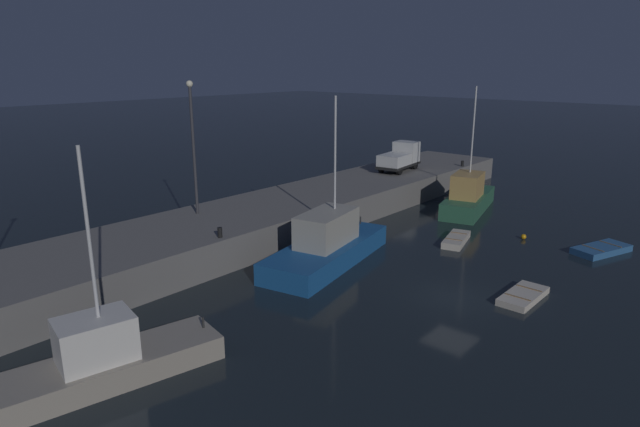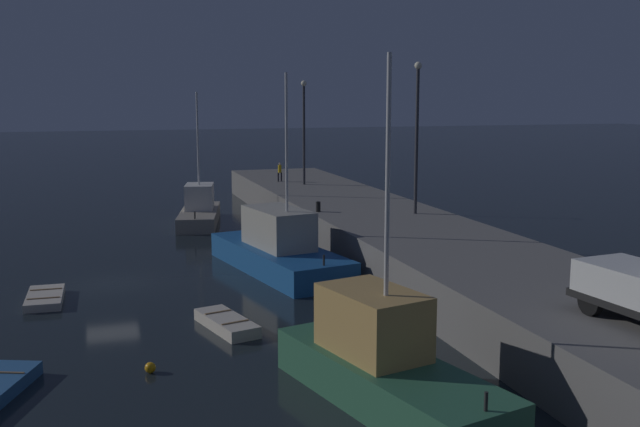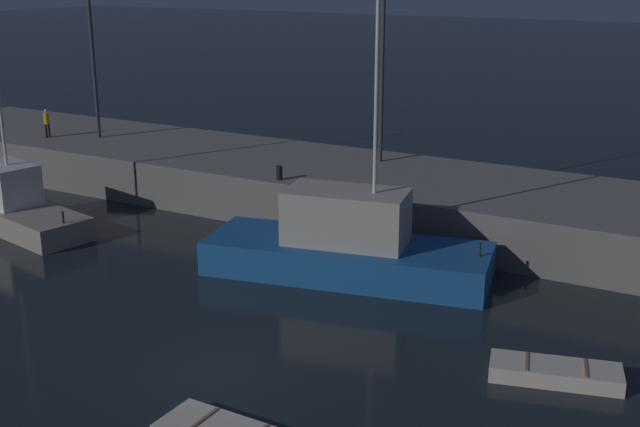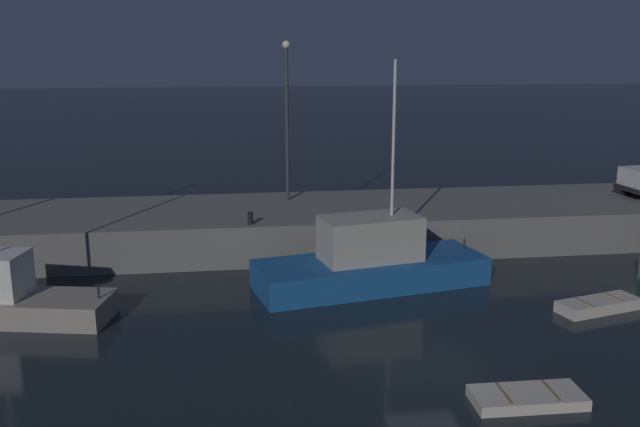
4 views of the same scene
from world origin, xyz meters
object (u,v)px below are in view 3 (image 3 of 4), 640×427
lamp_post_west (92,50)px  dockworker (47,121)px  fishing_trawler_red (13,206)px  lamp_post_east (382,53)px  bollard_central (279,173)px  rowboat_white_mid (555,373)px  fishing_boat_blue (347,246)px

lamp_post_west → dockworker: lamp_post_west is taller
fishing_trawler_red → dockworker: size_ratio=6.03×
lamp_post_east → dockworker: (-18.24, -3.76, -4.26)m
lamp_post_east → bollard_central: size_ratio=14.28×
fishing_trawler_red → lamp_post_east: bearing=41.2°
bollard_central → rowboat_white_mid: bearing=-29.9°
fishing_boat_blue → lamp_post_east: 11.41m
fishing_boat_blue → bollard_central: bearing=144.5°
lamp_post_west → bollard_central: size_ratio=12.99×
fishing_trawler_red → dockworker: fishing_trawler_red is taller
dockworker → lamp_post_east: bearing=11.6°
fishing_boat_blue → lamp_post_east: (-2.97, 9.15, 6.15)m
fishing_trawler_red → rowboat_white_mid: bearing=-5.5°
lamp_post_east → bollard_central: 7.58m
dockworker → fishing_trawler_red: bearing=-53.0°
fishing_trawler_red → lamp_post_east: (12.69, 11.12, 6.34)m
lamp_post_west → dockworker: bearing=-150.7°
lamp_post_west → lamp_post_east: lamp_post_east is taller
fishing_trawler_red → dockworker: bearing=127.0°
lamp_post_west → lamp_post_east: (15.80, 2.39, 0.42)m
fishing_trawler_red → bollard_central: 11.93m
fishing_trawler_red → dockworker: 9.46m
fishing_trawler_red → bollard_central: size_ratio=15.01×
fishing_trawler_red → dockworker: (-5.56, 7.36, 2.08)m
bollard_central → lamp_post_west: bearing=167.6°
bollard_central → fishing_trawler_red: bearing=-150.8°
rowboat_white_mid → lamp_post_east: (-11.85, 13.51, 7.06)m
lamp_post_west → bollard_central: 14.46m
fishing_boat_blue → bollard_central: size_ratio=17.80×
fishing_trawler_red → lamp_post_west: 11.00m
lamp_post_west → bollard_central: lamp_post_west is taller
fishing_boat_blue → lamp_post_east: size_ratio=1.25×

